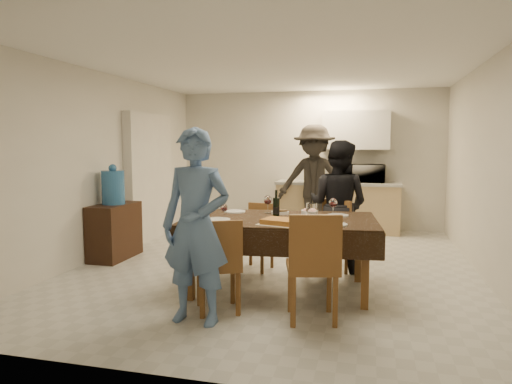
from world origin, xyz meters
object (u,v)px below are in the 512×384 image
at_px(savoury_tart, 282,222).
at_px(person_far, 338,205).
at_px(dining_table, 280,221).
at_px(microwave, 368,173).
at_px(console, 115,231).
at_px(water_jug, 113,187).
at_px(wine_bottle, 276,204).
at_px(person_near, 196,226).
at_px(water_pitcher, 312,212).
at_px(person_kitchen, 314,180).

height_order(savoury_tart, person_far, person_far).
relative_size(dining_table, microwave, 3.69).
relative_size(console, water_jug, 1.77).
relative_size(water_jug, wine_bottle, 1.55).
bearing_deg(microwave, person_near, 72.81).
bearing_deg(water_pitcher, savoury_tart, -127.15).
bearing_deg(person_kitchen, person_near, -97.06).
height_order(water_jug, person_near, person_near).
height_order(wine_bottle, person_near, person_near).
relative_size(savoury_tart, person_kitchen, 0.23).
relative_size(console, water_pitcher, 4.60).
xyz_separation_m(microwave, person_kitchen, (-0.93, -0.45, -0.10)).
xyz_separation_m(wine_bottle, savoury_tart, (0.15, -0.43, -0.12)).
distance_m(water_jug, person_near, 2.72).
bearing_deg(person_near, savoury_tart, 49.24).
distance_m(microwave, person_far, 2.64).
relative_size(water_jug, person_near, 0.27).
xyz_separation_m(savoury_tart, person_near, (-0.65, -0.67, 0.05)).
bearing_deg(water_pitcher, console, 162.95).
height_order(dining_table, console, dining_table).
height_order(savoury_tart, microwave, microwave).
bearing_deg(console, wine_bottle, -17.53).
bearing_deg(wine_bottle, person_kitchen, 89.52).
bearing_deg(wine_bottle, dining_table, -45.00).
distance_m(water_pitcher, person_near, 1.35).
bearing_deg(microwave, dining_table, 76.09).
bearing_deg(wine_bottle, microwave, 75.16).
bearing_deg(dining_table, savoury_tart, -80.91).
height_order(savoury_tart, person_near, person_near).
xyz_separation_m(dining_table, person_far, (0.55, 1.05, 0.06)).
bearing_deg(water_pitcher, person_kitchen, 96.56).
height_order(wine_bottle, water_pitcher, wine_bottle).
bearing_deg(water_jug, microwave, 39.54).
relative_size(wine_bottle, savoury_tart, 0.69).
bearing_deg(water_pitcher, microwave, 81.48).
xyz_separation_m(console, person_near, (1.96, -1.88, 0.49)).
bearing_deg(console, water_pitcher, -17.05).
bearing_deg(person_near, person_kitchen, 86.32).
relative_size(water_pitcher, savoury_tart, 0.41).
distance_m(water_pitcher, person_kitchen, 3.27).
xyz_separation_m(water_jug, person_far, (3.06, 0.22, -0.18)).
distance_m(console, water_jug, 0.62).
xyz_separation_m(wine_bottle, person_far, (0.60, 1.00, -0.13)).
relative_size(dining_table, water_jug, 4.61).
distance_m(person_far, person_kitchen, 2.23).
bearing_deg(person_near, console, 139.66).
xyz_separation_m(microwave, person_near, (-1.45, -4.70, -0.20)).
relative_size(dining_table, wine_bottle, 7.16).
height_order(water_pitcher, microwave, microwave).
height_order(dining_table, person_kitchen, person_kitchen).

